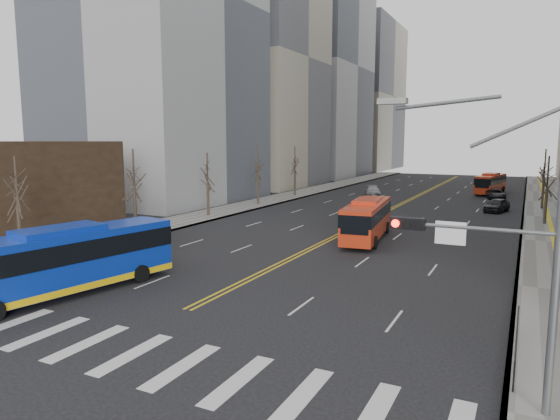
# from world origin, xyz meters

# --- Properties ---
(ground) EXTENTS (220.00, 220.00, 0.00)m
(ground) POSITION_xyz_m (0.00, 0.00, 0.00)
(ground) COLOR black
(sidewalk_right) EXTENTS (7.00, 130.00, 0.15)m
(sidewalk_right) POSITION_xyz_m (17.50, 45.00, 0.07)
(sidewalk_right) COLOR slate
(sidewalk_right) RESTS_ON ground
(sidewalk_left) EXTENTS (5.00, 130.00, 0.15)m
(sidewalk_left) POSITION_xyz_m (-16.50, 45.00, 0.07)
(sidewalk_left) COLOR slate
(sidewalk_left) RESTS_ON ground
(crosswalk) EXTENTS (26.70, 4.00, 0.01)m
(crosswalk) POSITION_xyz_m (0.00, 0.00, 0.01)
(crosswalk) COLOR silver
(crosswalk) RESTS_ON ground
(centerline) EXTENTS (0.55, 100.00, 0.01)m
(centerline) POSITION_xyz_m (0.00, 55.00, 0.01)
(centerline) COLOR gold
(centerline) RESTS_ON ground
(office_towers) EXTENTS (83.00, 134.00, 58.00)m
(office_towers) POSITION_xyz_m (0.12, 68.51, 23.92)
(office_towers) COLOR gray
(office_towers) RESTS_ON ground
(signal_mast) EXTENTS (5.37, 0.37, 9.39)m
(signal_mast) POSITION_xyz_m (13.77, 2.00, 4.86)
(signal_mast) COLOR slate
(signal_mast) RESTS_ON ground
(pedestrian_railing) EXTENTS (0.06, 6.06, 1.02)m
(pedestrian_railing) POSITION_xyz_m (14.30, 6.00, 0.82)
(pedestrian_railing) COLOR black
(pedestrian_railing) RESTS_ON sidewalk_right
(street_trees) EXTENTS (35.20, 47.20, 7.60)m
(street_trees) POSITION_xyz_m (-7.18, 34.55, 4.87)
(street_trees) COLOR #2D231B
(street_trees) RESTS_ON ground
(blue_bus) EXTENTS (4.99, 12.82, 3.64)m
(blue_bus) POSITION_xyz_m (-7.29, 4.00, 1.91)
(blue_bus) COLOR #0B2CAA
(blue_bus) RESTS_ON ground
(red_bus_near) EXTENTS (3.69, 10.75, 3.36)m
(red_bus_near) POSITION_xyz_m (2.74, 25.52, 1.87)
(red_bus_near) COLOR red
(red_bus_near) RESTS_ON ground
(red_bus_far) EXTENTS (3.94, 10.20, 3.19)m
(red_bus_far) POSITION_xyz_m (9.33, 67.92, 1.78)
(red_bus_far) COLOR red
(red_bus_far) RESTS_ON ground
(car_white) EXTENTS (1.94, 4.29, 1.36)m
(car_white) POSITION_xyz_m (-12.50, 9.33, 0.68)
(car_white) COLOR white
(car_white) RESTS_ON ground
(car_dark_mid) EXTENTS (2.95, 4.86, 1.55)m
(car_dark_mid) POSITION_xyz_m (11.35, 47.56, 0.77)
(car_dark_mid) COLOR black
(car_dark_mid) RESTS_ON ground
(car_silver) EXTENTS (3.54, 5.30, 1.43)m
(car_silver) POSITION_xyz_m (-6.01, 57.71, 0.71)
(car_silver) COLOR #A5A4AA
(car_silver) RESTS_ON ground
(car_dark_far) EXTENTS (3.12, 5.18, 1.34)m
(car_dark_far) POSITION_xyz_m (10.44, 61.44, 0.67)
(car_dark_far) COLOR black
(car_dark_far) RESTS_ON ground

